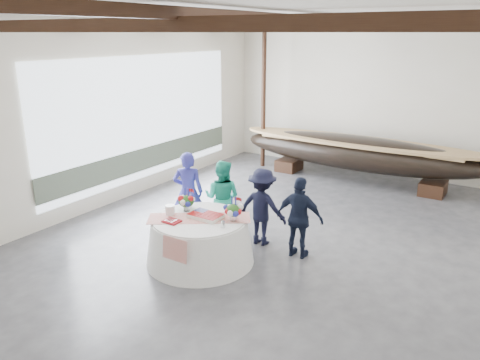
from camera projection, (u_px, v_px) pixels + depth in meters
The scene contains 14 objects.
floor at pixel (294, 243), 9.67m from camera, with size 10.00×12.00×0.01m, color #3D3D42.
wall_back at pixel (387, 100), 13.81m from camera, with size 10.00×0.02×4.50m, color silver.
wall_front at pixel (4, 256), 4.17m from camera, with size 10.00×0.02×4.50m, color silver.
wall_left at pixel (116, 113), 11.56m from camera, with size 0.02×12.00×4.50m, color silver.
ceiling at pixel (303, 12), 8.31m from camera, with size 10.00×12.00×0.01m, color white.
pavilion_structure at pixel (320, 41), 9.12m from camera, with size 9.80×11.76×4.50m.
open_bay at pixel (146, 124), 12.47m from camera, with size 0.03×7.00×3.20m.
longboat_display at pixel (357, 153), 13.41m from camera, with size 7.18×1.44×1.35m.
banquet_table at pixel (200, 240), 8.79m from camera, with size 2.04×2.04×0.87m.
tabletop_items at pixel (204, 208), 8.72m from camera, with size 1.86×1.52×0.40m.
guest_woman_blue at pixel (188, 192), 10.06m from camera, with size 0.64×0.42×1.77m, color navy.
guest_woman_teal at pixel (222, 198), 9.88m from camera, with size 0.80×0.62×1.64m, color #20A689.
guest_man_left at pixel (262, 207), 9.43m from camera, with size 1.03×0.59×1.59m, color black.
guest_man_right at pixel (300, 218), 8.86m from camera, with size 0.94×0.39×1.60m, color black.
Camera 1 is at (3.81, -8.04, 4.16)m, focal length 35.00 mm.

